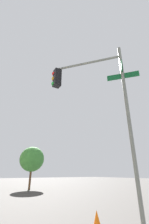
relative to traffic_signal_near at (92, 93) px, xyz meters
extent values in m
cylinder|color=slate|center=(-0.87, -0.73, -1.31)|extent=(0.12, 0.12, 6.24)
cylinder|color=slate|center=(0.12, 0.10, 1.41)|extent=(2.04, 1.73, 0.09)
cube|color=black|center=(1.11, 0.93, 0.96)|extent=(0.28, 0.28, 0.80)
sphere|color=red|center=(1.22, 1.02, 1.21)|extent=(0.18, 0.18, 0.18)
sphere|color=orange|center=(1.22, 1.02, 0.96)|extent=(0.18, 0.18, 0.18)
sphere|color=green|center=(1.22, 1.02, 0.71)|extent=(0.18, 0.18, 0.18)
cube|color=#0F5128|center=(-0.87, -0.73, 0.52)|extent=(0.87, 0.74, 0.20)
cube|color=#0F5128|center=(-0.87, -0.73, 0.74)|extent=(0.67, 0.79, 0.20)
cylinder|color=#4C331E|center=(15.48, -2.87, -3.27)|extent=(0.24, 0.24, 2.32)
sphere|color=#387A33|center=(15.48, -2.87, -1.09)|extent=(2.92, 2.92, 2.92)
cone|color=orange|center=(0.42, -0.30, -4.10)|extent=(0.36, 0.36, 0.66)
camera|label=1|loc=(-3.84, 3.20, -2.73)|focal=24.55mm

